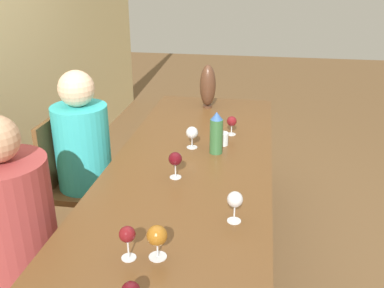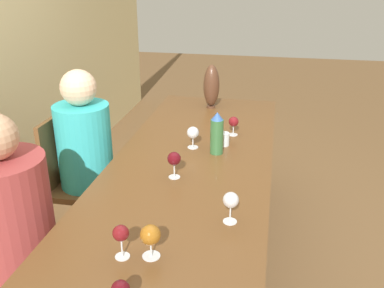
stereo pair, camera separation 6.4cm
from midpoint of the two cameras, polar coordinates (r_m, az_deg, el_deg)
ground_plane at (r=2.83m, az=0.55°, el=-16.65°), size 14.00×14.00×0.00m
dining_table at (r=2.45m, az=0.61°, el=-3.98°), size 2.54×0.90×0.77m
water_bottle at (r=2.49m, az=4.06°, el=1.39°), size 0.08×0.08×0.25m
water_tumbler at (r=2.64m, az=4.92°, el=0.66°), size 0.07×0.07×0.08m
vase at (r=3.31m, az=3.16°, el=7.75°), size 0.12×0.12×0.34m
wine_glass_1 at (r=2.57m, az=0.83°, el=1.46°), size 0.07×0.07×0.13m
wine_glass_2 at (r=1.65m, az=-8.36°, el=-11.82°), size 0.06×0.06×0.14m
wine_glass_3 at (r=2.21m, az=-1.58°, el=-2.05°), size 0.07×0.07×0.14m
wine_glass_4 at (r=2.79m, az=6.22°, el=2.91°), size 0.07×0.07×0.13m
wine_glass_5 at (r=1.64m, az=-4.44°, el=-12.08°), size 0.08×0.08×0.14m
wine_glass_6 at (r=1.84m, az=6.19°, el=-7.54°), size 0.07×0.07×0.14m
chair_near at (r=2.31m, az=-23.01°, el=-13.60°), size 0.44×0.44×0.92m
chair_far at (r=2.91m, az=-14.32°, el=-4.48°), size 0.44×0.44×0.92m
person_near at (r=2.18m, az=-21.71°, el=-10.85°), size 0.39×0.39×1.23m
person_far at (r=2.81m, az=-13.09°, el=-1.73°), size 0.34×0.34×1.23m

